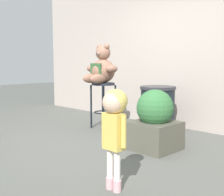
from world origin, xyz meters
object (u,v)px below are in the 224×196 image
bar_stool_with_teddy (103,96)px  trash_bin (157,109)px  teddy_bear (102,69)px  planter_with_shrub (155,122)px  child_walking (114,118)px

bar_stool_with_teddy → trash_bin: bar_stool_with_teddy is taller
teddy_bear → trash_bin: (0.91, 0.43, -0.67)m
trash_bin → planter_with_shrub: 1.00m
child_walking → planter_with_shrub: size_ratio=1.15×
bar_stool_with_teddy → teddy_bear: bearing=-90.0°
bar_stool_with_teddy → child_walking: 2.66m
child_walking → trash_bin: size_ratio=1.20×
trash_bin → child_walking: bearing=-62.4°
child_walking → bar_stool_with_teddy: bearing=-1.9°
bar_stool_with_teddy → teddy_bear: (0.00, -0.03, 0.48)m
trash_bin → bar_stool_with_teddy: bearing=-156.5°
bar_stool_with_teddy → planter_with_shrub: size_ratio=1.00×
bar_stool_with_teddy → trash_bin: (0.91, 0.39, -0.19)m
teddy_bear → planter_with_shrub: bearing=-14.8°
child_walking → planter_with_shrub: bearing=-28.8°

